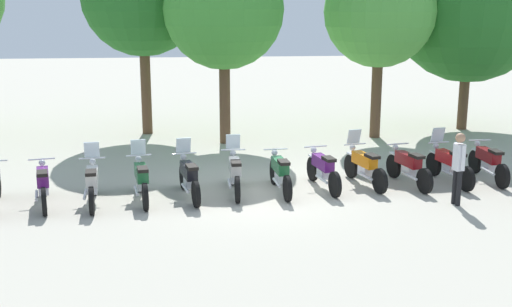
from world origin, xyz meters
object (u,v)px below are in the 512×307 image
(motorcycle_9, at_px, (408,166))
(motorcycle_5, at_px, (235,173))
(motorcycle_3, at_px, (141,179))
(tree_3, at_px, (380,12))
(motorcycle_8, at_px, (364,166))
(motorcycle_11, at_px, (488,162))
(motorcycle_2, at_px, (92,182))
(tree_2, at_px, (224,9))
(person_0, at_px, (459,163))
(motorcycle_7, at_px, (323,169))
(motorcycle_10, at_px, (449,164))
(motorcycle_6, at_px, (280,172))
(motorcycle_1, at_px, (43,184))
(tree_4, at_px, (471,4))
(motorcycle_4, at_px, (189,177))

(motorcycle_9, bearing_deg, motorcycle_5, 81.29)
(motorcycle_3, relative_size, tree_3, 0.35)
(motorcycle_8, xyz_separation_m, motorcycle_11, (3.39, 0.12, -0.01))
(motorcycle_2, height_order, motorcycle_3, same)
(motorcycle_9, height_order, tree_2, tree_2)
(motorcycle_5, relative_size, motorcycle_8, 1.02)
(motorcycle_8, distance_m, person_0, 2.57)
(person_0, bearing_deg, motorcycle_7, 137.56)
(tree_3, bearing_deg, motorcycle_5, -130.76)
(motorcycle_10, bearing_deg, tree_3, -7.25)
(motorcycle_2, distance_m, person_0, 8.55)
(motorcycle_6, bearing_deg, motorcycle_1, 90.18)
(person_0, relative_size, tree_4, 0.23)
(motorcycle_5, xyz_separation_m, tree_2, (0.08, 5.83, 3.88))
(motorcycle_9, distance_m, tree_2, 8.13)
(motorcycle_2, relative_size, motorcycle_11, 1.00)
(person_0, bearing_deg, motorcycle_4, 156.74)
(motorcycle_5, bearing_deg, tree_2, -0.87)
(motorcycle_11, distance_m, tree_2, 9.42)
(motorcycle_2, height_order, tree_2, tree_2)
(motorcycle_7, relative_size, motorcycle_8, 1.01)
(motorcycle_2, xyz_separation_m, motorcycle_8, (6.77, 0.90, 0.00))
(motorcycle_1, height_order, motorcycle_10, motorcycle_10)
(person_0, bearing_deg, motorcycle_6, 147.76)
(motorcycle_1, bearing_deg, motorcycle_6, -97.59)
(motorcycle_11, bearing_deg, motorcycle_1, 93.88)
(motorcycle_5, bearing_deg, motorcycle_10, -86.76)
(motorcycle_5, height_order, person_0, person_0)
(motorcycle_8, bearing_deg, motorcycle_11, -101.12)
(motorcycle_5, bearing_deg, motorcycle_6, -92.82)
(motorcycle_8, xyz_separation_m, tree_3, (1.98, 5.87, 3.78))
(motorcycle_1, relative_size, motorcycle_9, 1.00)
(motorcycle_9, xyz_separation_m, motorcycle_10, (1.13, 0.09, 0.01))
(motorcycle_9, bearing_deg, motorcycle_11, -95.85)
(motorcycle_4, bearing_deg, motorcycle_9, -96.00)
(motorcycle_2, height_order, tree_4, tree_4)
(motorcycle_2, xyz_separation_m, motorcycle_3, (1.13, 0.18, 0.00))
(motorcycle_8, height_order, person_0, person_0)
(motorcycle_4, height_order, motorcycle_10, same)
(motorcycle_1, xyz_separation_m, motorcycle_3, (2.26, 0.15, 0.01))
(motorcycle_6, relative_size, motorcycle_7, 1.01)
(motorcycle_11, xyz_separation_m, person_0, (-1.68, -1.97, 0.50))
(motorcycle_1, bearing_deg, tree_3, -68.03)
(motorcycle_2, relative_size, motorcycle_3, 1.01)
(motorcycle_9, bearing_deg, motorcycle_8, 72.77)
(person_0, bearing_deg, tree_4, 54.05)
(motorcycle_3, xyz_separation_m, motorcycle_6, (3.39, 0.32, -0.01))
(motorcycle_3, bearing_deg, motorcycle_4, -94.48)
(motorcycle_2, bearing_deg, tree_3, -58.24)
(motorcycle_5, relative_size, tree_2, 0.34)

